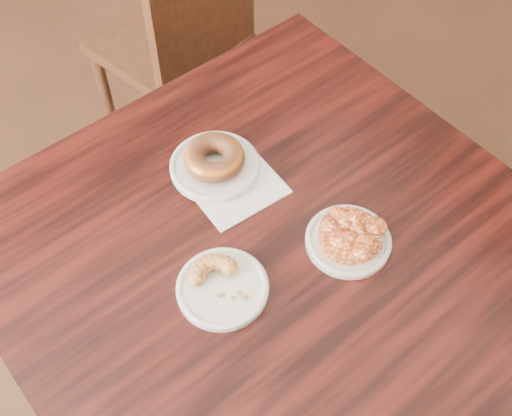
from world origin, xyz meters
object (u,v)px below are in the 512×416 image
chair_far (167,42)px  apple_fritter (350,234)px  cafe_table (272,337)px  cruller_fragment (222,283)px  glazed_donut (214,157)px

chair_far → apple_fritter: (-0.09, -1.01, 0.33)m
cafe_table → cruller_fragment: 0.42m
chair_far → glazed_donut: (-0.21, -0.74, 0.34)m
chair_far → cruller_fragment: bearing=52.6°
chair_far → apple_fritter: size_ratio=6.05×
apple_fritter → cruller_fragment: apple_fritter is taller
chair_far → cruller_fragment: (-0.32, -0.98, 0.33)m
cafe_table → cruller_fragment: bearing=-177.1°
chair_far → glazed_donut: bearing=55.0°
apple_fritter → cruller_fragment: size_ratio=1.44×
apple_fritter → cruller_fragment: bearing=173.3°
apple_fritter → chair_far: bearing=85.2°
glazed_donut → cruller_fragment: size_ratio=1.14×
chair_far → cafe_table: bearing=59.0°
cafe_table → glazed_donut: size_ratio=8.09×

